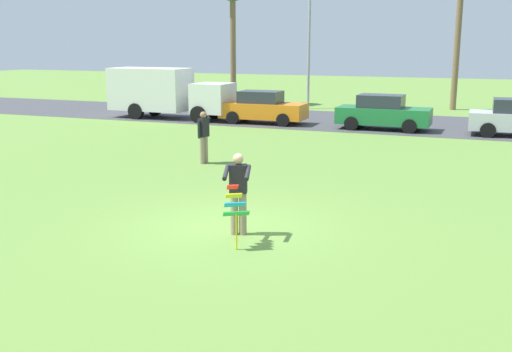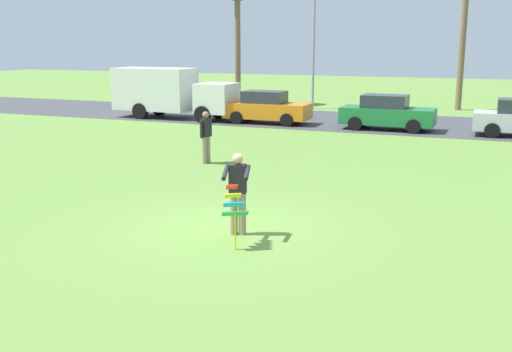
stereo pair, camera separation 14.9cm
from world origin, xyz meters
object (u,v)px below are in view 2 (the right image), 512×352
object	(u,v)px
person_kite_flyer	(238,191)
streetlight_pole	(314,41)
parked_truck_white_box	(168,92)
parked_car_green	(387,113)
parked_car_orange	(267,108)
person_walker_near	(206,135)
kite_held	(234,207)

from	to	relation	value
person_kite_flyer	streetlight_pole	xyz separation A→B (m)	(-5.74, 24.33, 3.05)
parked_truck_white_box	parked_car_green	size ratio (longest dim) A/B	1.60
parked_car_green	streetlight_pole	xyz separation A→B (m)	(-5.80, 7.53, 3.22)
person_kite_flyer	parked_car_orange	bearing A→B (deg)	109.23
parked_truck_white_box	person_walker_near	xyz separation A→B (m)	(7.35, -10.18, -0.48)
person_kite_flyer	parked_car_orange	distance (m)	17.80
person_walker_near	parked_truck_white_box	bearing A→B (deg)	125.82
parked_car_green	streetlight_pole	size ratio (longest dim) A/B	0.60
person_kite_flyer	kite_held	size ratio (longest dim) A/B	1.44
streetlight_pole	person_walker_near	bearing A→B (deg)	-84.62
parked_car_green	parked_truck_white_box	bearing A→B (deg)	-179.99
person_kite_flyer	kite_held	xyz separation A→B (m)	(0.25, -0.74, -0.13)
person_kite_flyer	person_walker_near	size ratio (longest dim) A/B	1.00
parked_truck_white_box	person_walker_near	world-z (taller)	parked_truck_white_box
person_kite_flyer	streetlight_pole	world-z (taller)	streetlight_pole
kite_held	streetlight_pole	bearing A→B (deg)	103.44
parked_car_orange	streetlight_pole	bearing A→B (deg)	89.10
parked_truck_white_box	parked_car_orange	distance (m)	5.60
person_kite_flyer	person_walker_near	xyz separation A→B (m)	(-4.08, 6.63, -0.02)
person_kite_flyer	streetlight_pole	size ratio (longest dim) A/B	0.25
person_kite_flyer	parked_truck_white_box	distance (m)	20.32
parked_truck_white_box	streetlight_pole	distance (m)	9.78
streetlight_pole	person_walker_near	xyz separation A→B (m)	(1.67, -17.71, -3.06)
parked_car_green	person_kite_flyer	bearing A→B (deg)	-90.20
kite_held	person_walker_near	world-z (taller)	person_walker_near
streetlight_pole	kite_held	bearing A→B (deg)	-76.56
person_kite_flyer	person_walker_near	bearing A→B (deg)	121.61
parked_car_orange	person_walker_near	size ratio (longest dim) A/B	2.44
kite_held	person_walker_near	size ratio (longest dim) A/B	0.69
kite_held	parked_car_green	world-z (taller)	parked_car_green
kite_held	streetlight_pole	world-z (taller)	streetlight_pole
parked_truck_white_box	parked_car_green	distance (m)	11.50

